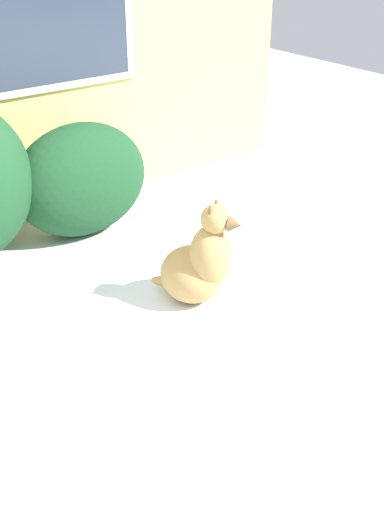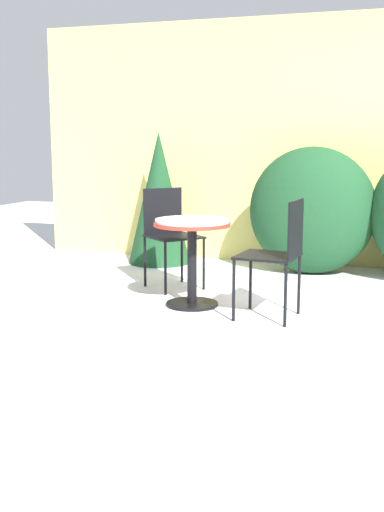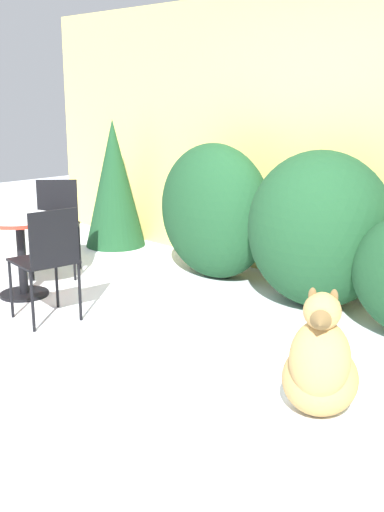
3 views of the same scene
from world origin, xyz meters
The scene contains 9 objects.
ground_plane centered at (0.00, 0.00, 0.00)m, with size 16.00×16.00×0.00m, color white.
house_wall centered at (0.13, 2.20, 1.36)m, with size 8.00×0.10×2.78m.
shrub_left centered at (-0.80, 1.67, 0.64)m, with size 1.26×0.71×1.27m.
shrub_middle centered at (0.37, 1.69, 0.64)m, with size 1.23×1.09×1.29m.
evergreen_bush centered at (-2.47, 1.76, 0.72)m, with size 0.68×0.68×1.43m.
patio_table centered at (-1.55, 0.05, 0.53)m, with size 0.61×0.61×0.71m.
patio_chair_near_table centered at (-1.96, 0.67, 0.51)m, with size 0.60×0.60×0.90m.
patio_chair_far_side centered at (-0.83, -0.13, 0.51)m, with size 0.47×0.47×0.90m.
dog centered at (1.49, 0.13, 0.29)m, with size 0.59×0.62×0.77m.
Camera 3 is at (3.31, -2.61, 1.76)m, focal length 45.00 mm.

